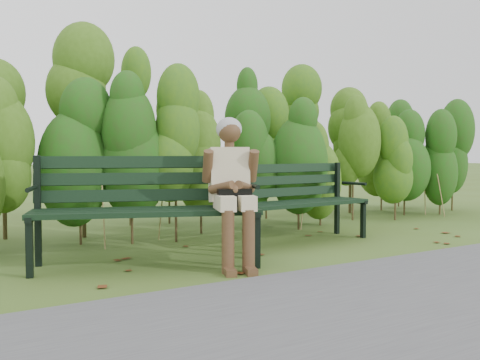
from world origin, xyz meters
TOP-DOWN VIEW (x-y plane):
  - ground at (0.00, 0.00)m, footprint 80.00×80.00m
  - footpath at (0.00, -2.20)m, footprint 60.00×2.50m
  - hedge_band at (0.00, 1.86)m, footprint 11.04×1.67m
  - leaf_litter at (-0.15, -0.21)m, footprint 5.55×2.10m
  - bench_left at (-1.22, 0.08)m, footprint 2.15×1.37m
  - bench_right at (0.77, 0.41)m, footprint 1.87×0.70m
  - seated_woman at (-0.57, -0.39)m, footprint 0.61×0.82m

SIDE VIEW (x-z plane):
  - ground at x=0.00m, z-range 0.00..0.00m
  - leaf_litter at x=-0.15m, z-range 0.00..0.01m
  - footpath at x=0.00m, z-range 0.00..0.01m
  - bench_right at x=0.77m, z-range 0.08..1.00m
  - bench_left at x=-1.22m, z-range 0.09..1.12m
  - seated_woman at x=-0.57m, z-range 0.10..1.49m
  - hedge_band at x=0.00m, z-range 0.05..2.47m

